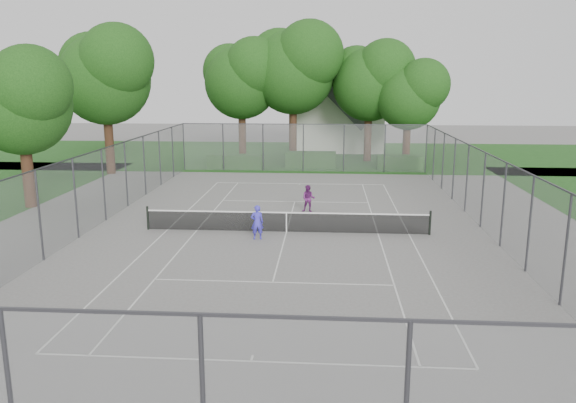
# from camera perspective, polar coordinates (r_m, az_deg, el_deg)

# --- Properties ---
(ground) EXTENTS (120.00, 120.00, 0.00)m
(ground) POSITION_cam_1_polar(r_m,az_deg,el_deg) (25.43, -0.16, -3.13)
(ground) COLOR slate
(ground) RESTS_ON ground
(grass_far) EXTENTS (60.00, 20.00, 0.00)m
(grass_far) POSITION_cam_1_polar(r_m,az_deg,el_deg) (50.92, 1.99, 4.75)
(grass_far) COLOR #194513
(grass_far) RESTS_ON ground
(court_markings) EXTENTS (11.03, 23.83, 0.01)m
(court_markings) POSITION_cam_1_polar(r_m,az_deg,el_deg) (25.43, -0.16, -3.11)
(court_markings) COLOR silver
(court_markings) RESTS_ON ground
(tennis_net) EXTENTS (12.87, 0.10, 1.10)m
(tennis_net) POSITION_cam_1_polar(r_m,az_deg,el_deg) (25.30, -0.16, -2.01)
(tennis_net) COLOR black
(tennis_net) RESTS_ON ground
(perimeter_fence) EXTENTS (18.08, 34.08, 3.52)m
(perimeter_fence) POSITION_cam_1_polar(r_m,az_deg,el_deg) (25.00, -0.16, 0.87)
(perimeter_fence) COLOR #38383D
(perimeter_fence) RESTS_ON ground
(tree_far_left) EXTENTS (7.05, 6.44, 10.14)m
(tree_far_left) POSITION_cam_1_polar(r_m,az_deg,el_deg) (48.01, -4.67, 12.58)
(tree_far_left) COLOR #361E13
(tree_far_left) RESTS_ON ground
(tree_far_midleft) EXTENTS (7.94, 7.25, 11.41)m
(tree_far_midleft) POSITION_cam_1_polar(r_m,az_deg,el_deg) (47.39, 0.63, 13.69)
(tree_far_midleft) COLOR #361E13
(tree_far_midleft) RESTS_ON ground
(tree_far_midright) EXTENTS (6.89, 6.29, 9.90)m
(tree_far_midright) POSITION_cam_1_polar(r_m,az_deg,el_deg) (47.15, 8.40, 12.29)
(tree_far_midright) COLOR #361E13
(tree_far_midright) RESTS_ON ground
(tree_far_right) EXTENTS (5.79, 5.29, 8.33)m
(tree_far_right) POSITION_cam_1_polar(r_m,az_deg,el_deg) (45.57, 12.26, 10.78)
(tree_far_right) COLOR #361E13
(tree_far_right) RESTS_ON ground
(tree_side_back) EXTENTS (7.33, 6.69, 10.53)m
(tree_side_back) POSITION_cam_1_polar(r_m,az_deg,el_deg) (42.39, -18.07, 12.41)
(tree_side_back) COLOR #361E13
(tree_side_back) RESTS_ON ground
(tree_side_front) EXTENTS (5.91, 5.40, 8.50)m
(tree_side_front) POSITION_cam_1_polar(r_m,az_deg,el_deg) (32.67, -25.49, 9.52)
(tree_side_front) COLOR #361E13
(tree_side_front) RESTS_ON ground
(hedge_left) EXTENTS (4.28, 1.28, 1.07)m
(hedge_left) POSITION_cam_1_polar(r_m,az_deg,el_deg) (43.40, -5.35, 4.07)
(hedge_left) COLOR #1C4516
(hedge_left) RESTS_ON ground
(hedge_mid) EXTENTS (3.88, 1.11, 1.22)m
(hedge_mid) POSITION_cam_1_polar(r_m,az_deg,el_deg) (43.75, 2.32, 4.28)
(hedge_mid) COLOR #1C4516
(hedge_mid) RESTS_ON ground
(hedge_right) EXTENTS (3.44, 1.26, 1.03)m
(hedge_right) POSITION_cam_1_polar(r_m,az_deg,el_deg) (43.91, 11.24, 3.95)
(hedge_right) COLOR #1C4516
(hedge_right) RESTS_ON ground
(house) EXTENTS (8.36, 6.48, 10.40)m
(house) POSITION_cam_1_polar(r_m,az_deg,el_deg) (54.45, 5.10, 9.63)
(house) COLOR silver
(house) RESTS_ON ground
(girl_player) EXTENTS (0.62, 0.47, 1.51)m
(girl_player) POSITION_cam_1_polar(r_m,az_deg,el_deg) (24.19, -3.16, -2.11)
(girl_player) COLOR #4038D2
(girl_player) RESTS_ON ground
(woman_player) EXTENTS (0.74, 0.61, 1.42)m
(woman_player) POSITION_cam_1_polar(r_m,az_deg,el_deg) (29.08, 2.10, 0.30)
(woman_player) COLOR #682369
(woman_player) RESTS_ON ground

